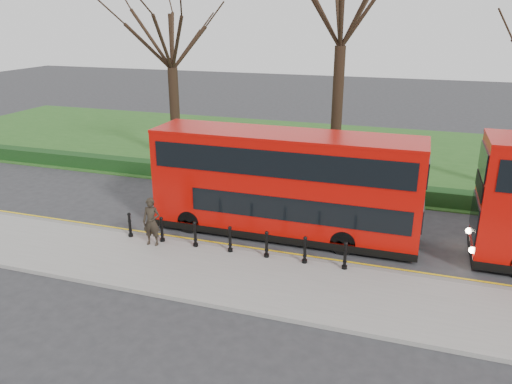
% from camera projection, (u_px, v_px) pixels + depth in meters
% --- Properties ---
extents(ground, '(120.00, 120.00, 0.00)m').
position_uv_depth(ground, '(242.00, 241.00, 20.44)').
color(ground, '#28282B').
rests_on(ground, ground).
extents(pavement, '(60.00, 4.00, 0.15)m').
position_uv_depth(pavement, '(213.00, 273.00, 17.73)').
color(pavement, gray).
rests_on(pavement, ground).
extents(kerb, '(60.00, 0.25, 0.16)m').
position_uv_depth(kerb, '(233.00, 249.00, 19.52)').
color(kerb, slate).
rests_on(kerb, ground).
extents(grass_verge, '(60.00, 18.00, 0.06)m').
position_uv_depth(grass_verge, '(317.00, 151.00, 33.84)').
color(grass_verge, '#244F1A').
rests_on(grass_verge, ground).
extents(hedge, '(60.00, 0.90, 0.80)m').
position_uv_depth(hedge, '(286.00, 182.00, 26.39)').
color(hedge, black).
rests_on(hedge, ground).
extents(yellow_line_outer, '(60.00, 0.10, 0.01)m').
position_uv_depth(yellow_line_outer, '(236.00, 248.00, 19.81)').
color(yellow_line_outer, yellow).
rests_on(yellow_line_outer, ground).
extents(yellow_line_inner, '(60.00, 0.10, 0.01)m').
position_uv_depth(yellow_line_inner, '(238.00, 246.00, 19.99)').
color(yellow_line_inner, yellow).
rests_on(yellow_line_inner, ground).
extents(tree_left, '(6.72, 6.72, 10.50)m').
position_uv_depth(tree_left, '(171.00, 35.00, 29.21)').
color(tree_left, black).
rests_on(tree_left, ground).
extents(bollard_row, '(8.92, 0.15, 1.00)m').
position_uv_depth(bollard_row, '(230.00, 240.00, 19.01)').
color(bollard_row, black).
rests_on(bollard_row, pavement).
extents(bus_lead, '(10.90, 2.50, 4.34)m').
position_uv_depth(bus_lead, '(284.00, 185.00, 20.34)').
color(bus_lead, '#AC0A04').
rests_on(bus_lead, ground).
extents(pedestrian, '(0.75, 0.53, 1.94)m').
position_uv_depth(pedestrian, '(151.00, 222.00, 19.45)').
color(pedestrian, black).
rests_on(pedestrian, pavement).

